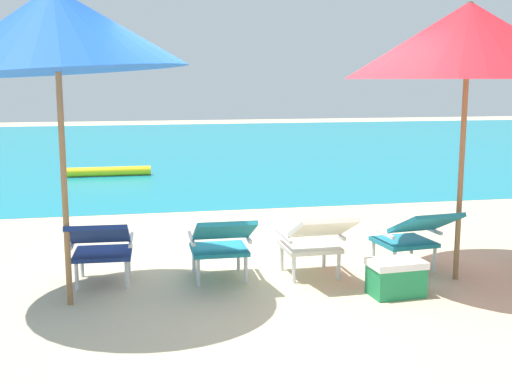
% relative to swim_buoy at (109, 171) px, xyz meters
% --- Properties ---
extents(ground_plane, '(40.00, 40.00, 0.00)m').
position_rel_swim_buoy_xyz_m(ground_plane, '(1.59, -3.04, -0.10)').
color(ground_plane, '#CCB78E').
extents(ocean_band, '(40.00, 18.00, 0.01)m').
position_rel_swim_buoy_xyz_m(ocean_band, '(1.59, 5.28, -0.09)').
color(ocean_band, teal).
rests_on(ocean_band, ground_plane).
extents(swim_buoy, '(1.60, 0.18, 0.18)m').
position_rel_swim_buoy_xyz_m(swim_buoy, '(0.00, 0.00, 0.00)').
color(swim_buoy, yellow).
rests_on(swim_buoy, ocean_band).
extents(lounge_chair_far_left, '(0.58, 0.90, 0.68)m').
position_rel_swim_buoy_xyz_m(lounge_chair_far_left, '(0.07, -7.01, 0.31)').
color(lounge_chair_far_left, navy).
rests_on(lounge_chair_far_left, ground_plane).
extents(lounge_chair_near_left, '(0.56, 0.88, 0.68)m').
position_rel_swim_buoy_xyz_m(lounge_chair_near_left, '(1.15, -7.08, 0.31)').
color(lounge_chair_near_left, teal).
rests_on(lounge_chair_near_left, ground_plane).
extents(lounge_chair_near_right, '(0.56, 0.89, 0.68)m').
position_rel_swim_buoy_xyz_m(lounge_chair_near_right, '(2.02, -7.16, 0.31)').
color(lounge_chair_near_right, silver).
rests_on(lounge_chair_near_right, ground_plane).
extents(lounge_chair_far_right, '(0.63, 0.93, 0.68)m').
position_rel_swim_buoy_xyz_m(lounge_chair_far_right, '(3.01, -7.16, 0.31)').
color(lounge_chair_far_right, teal).
rests_on(lounge_chair_far_right, ground_plane).
extents(beach_umbrella_left, '(2.58, 2.56, 2.64)m').
position_rel_swim_buoy_xyz_m(beach_umbrella_left, '(-0.19, -7.39, 2.16)').
color(beach_umbrella_left, olive).
rests_on(beach_umbrella_left, ground_plane).
extents(beach_umbrella_right, '(2.51, 2.51, 2.55)m').
position_rel_swim_buoy_xyz_m(beach_umbrella_right, '(3.34, -7.39, 2.11)').
color(beach_umbrella_right, olive).
rests_on(beach_umbrella_right, ground_plane).
extents(cooler_box, '(0.49, 0.35, 0.32)m').
position_rel_swim_buoy_xyz_m(cooler_box, '(2.59, -7.72, 0.06)').
color(cooler_box, '#1E844C').
rests_on(cooler_box, ground_plane).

